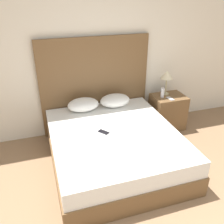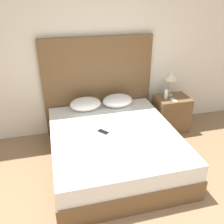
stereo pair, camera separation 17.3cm
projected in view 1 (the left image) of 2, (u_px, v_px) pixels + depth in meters
wall_back at (102, 50)px, 3.89m from camera, size 10.00×0.06×2.70m
bed at (114, 147)px, 3.46m from camera, size 1.68×1.92×0.50m
headboard at (95, 86)px, 4.04m from camera, size 1.77×0.05×1.58m
pillow_left at (83, 105)px, 3.86m from camera, size 0.48×0.33×0.20m
pillow_right at (115, 100)px, 4.00m from camera, size 0.48×0.33×0.20m
phone_on_bed at (104, 132)px, 3.32m from camera, size 0.15×0.16×0.01m
nightstand at (167, 112)px, 4.31m from camera, size 0.54×0.43×0.60m
table_lamp at (167, 76)px, 4.09m from camera, size 0.21×0.21×0.42m
phone_on_nightstand at (170, 99)px, 4.07m from camera, size 0.08×0.16×0.01m
toiletry_bottle at (163, 93)px, 4.09m from camera, size 0.06×0.06×0.16m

